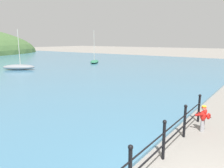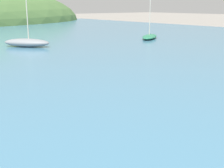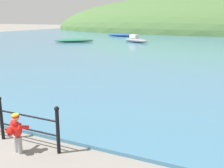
% 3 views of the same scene
% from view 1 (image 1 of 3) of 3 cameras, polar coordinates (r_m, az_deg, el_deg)
% --- Properties ---
extents(iron_railing, '(9.38, 0.12, 1.21)m').
position_cam_1_polar(iron_railing, '(5.87, 9.70, -16.98)').
color(iron_railing, black).
rests_on(iron_railing, ground).
extents(child_in_coat, '(0.42, 0.55, 1.00)m').
position_cam_1_polar(child_in_coat, '(9.02, 22.85, -7.71)').
color(child_in_coat, '#99999E').
rests_on(child_in_coat, ground).
extents(boat_mid_harbor, '(3.19, 3.58, 4.57)m').
position_cam_1_polar(boat_mid_harbor, '(27.25, -23.15, 4.11)').
color(boat_mid_harbor, gray).
rests_on(boat_mid_harbor, water).
extents(boat_far_left, '(3.97, 3.33, 4.80)m').
position_cam_1_polar(boat_far_left, '(33.39, -4.61, 5.94)').
color(boat_far_left, '#287551').
rests_on(boat_far_left, water).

